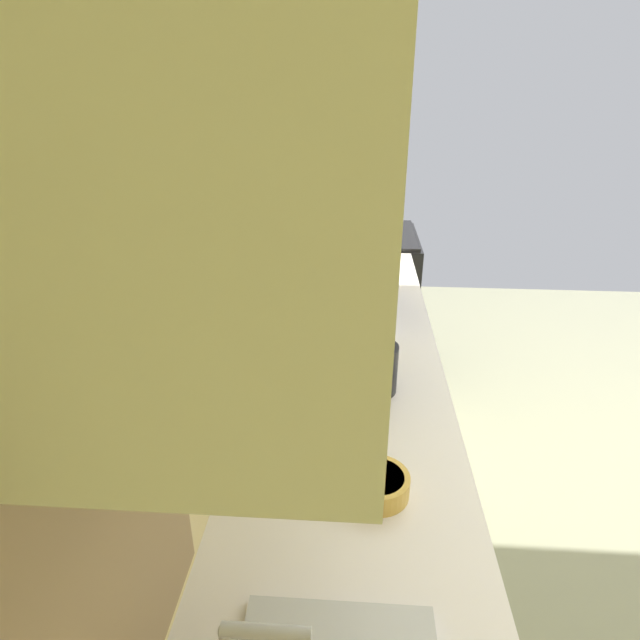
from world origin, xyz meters
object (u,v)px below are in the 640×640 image
(bowl, at_px, (377,484))
(kettle, at_px, (373,367))
(oven_range, at_px, (359,303))
(microwave, at_px, (348,271))

(bowl, height_order, kettle, kettle)
(oven_range, xyz_separation_m, microwave, (-1.08, 0.06, 0.60))
(oven_range, height_order, kettle, oven_range)
(oven_range, relative_size, kettle, 5.45)
(bowl, relative_size, kettle, 0.75)
(microwave, height_order, bowl, microwave)
(microwave, xyz_separation_m, bowl, (-1.03, -0.09, -0.14))
(microwave, bearing_deg, kettle, -171.20)
(microwave, xyz_separation_m, kettle, (-0.59, -0.09, -0.09))
(oven_range, distance_m, microwave, 1.24)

